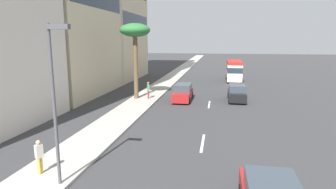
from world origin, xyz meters
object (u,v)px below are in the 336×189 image
object	(u,v)px
pedestrian_near_lamp	(148,89)
pedestrian_mid_block	(39,155)
palm_tree	(135,34)
minibus_fourth	(234,70)
street_lamp	(55,89)
car_second	(183,93)
car_third	(237,93)

from	to	relation	value
pedestrian_near_lamp	pedestrian_mid_block	world-z (taller)	pedestrian_near_lamp
palm_tree	minibus_fourth	bearing A→B (deg)	-33.78
street_lamp	car_second	bearing A→B (deg)	-8.70
pedestrian_near_lamp	minibus_fourth	bearing A→B (deg)	127.00
pedestrian_near_lamp	street_lamp	size ratio (longest dim) A/B	0.26
palm_tree	street_lamp	bearing A→B (deg)	-173.57
palm_tree	street_lamp	world-z (taller)	palm_tree
pedestrian_mid_block	street_lamp	bearing A→B (deg)	-85.68
car_second	minibus_fourth	xyz separation A→B (m)	(15.79, -5.94, 0.91)
car_second	minibus_fourth	world-z (taller)	minibus_fourth
pedestrian_near_lamp	street_lamp	distance (m)	18.75
minibus_fourth	street_lamp	bearing A→B (deg)	165.73
car_second	pedestrian_near_lamp	world-z (taller)	pedestrian_near_lamp
minibus_fourth	street_lamp	size ratio (longest dim) A/B	0.96
minibus_fourth	palm_tree	size ratio (longest dim) A/B	0.84
palm_tree	street_lamp	xyz separation A→B (m)	(-18.41, -2.07, -2.56)
car_third	pedestrian_mid_block	world-z (taller)	pedestrian_mid_block
pedestrian_mid_block	palm_tree	distance (m)	18.67
car_third	street_lamp	xyz separation A→B (m)	(-19.68, 8.48, 3.55)
pedestrian_near_lamp	pedestrian_mid_block	xyz separation A→B (m)	(-17.75, 0.75, -0.09)
pedestrian_near_lamp	palm_tree	world-z (taller)	palm_tree
car_second	minibus_fourth	size ratio (longest dim) A/B	0.72
minibus_fourth	palm_tree	xyz separation A→B (m)	(-16.31, 10.91, 5.21)
car_second	pedestrian_mid_block	size ratio (longest dim) A/B	2.90
palm_tree	car_second	bearing A→B (deg)	-84.13
car_second	car_third	distance (m)	5.64
car_third	pedestrian_near_lamp	xyz separation A→B (m)	(-1.23, 9.24, 0.34)
car_third	minibus_fourth	distance (m)	15.07
car_second	minibus_fourth	distance (m)	16.90
car_second	pedestrian_mid_block	world-z (taller)	pedestrian_mid_block
palm_tree	pedestrian_near_lamp	bearing A→B (deg)	-88.25
car_second	car_third	bearing A→B (deg)	97.74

